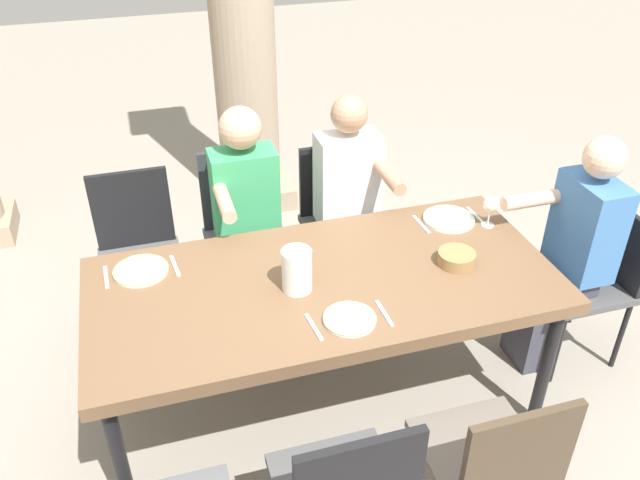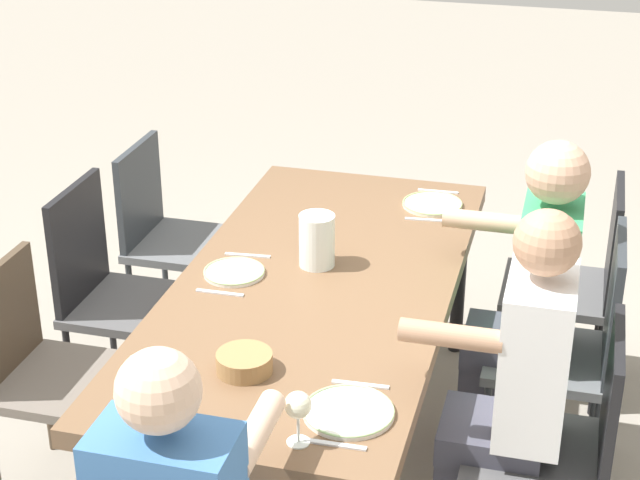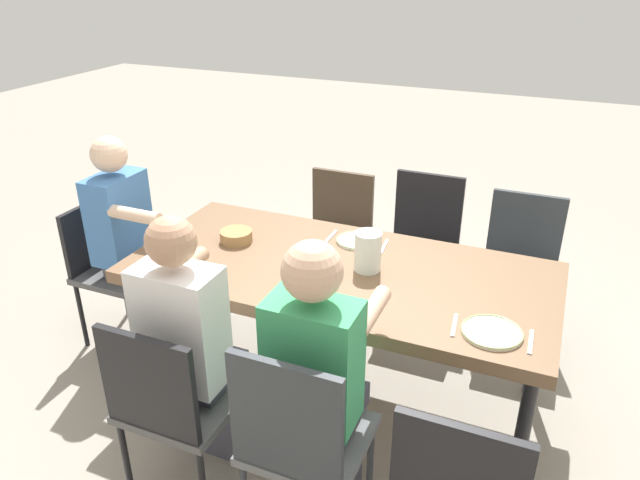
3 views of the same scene
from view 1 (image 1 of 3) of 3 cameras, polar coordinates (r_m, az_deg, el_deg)
The scene contains 23 objects.
ground_plane at distance 3.38m, azimuth 0.31°, elevation -14.05°, with size 16.00×16.00×0.00m, color gray.
dining_table at distance 2.90m, azimuth 0.36°, elevation -4.45°, with size 2.06×0.95×0.77m.
chair_west_north at distance 3.66m, azimuth -15.65°, elevation -0.54°, with size 0.44×0.44×0.92m.
chair_mid_north at distance 3.68m, azimuth -6.70°, elevation 1.31°, with size 0.44×0.44×0.97m.
chair_east_north at distance 3.80m, azimuth 1.78°, elevation 2.32°, with size 0.44×0.44×0.92m.
chair_east_south at distance 2.58m, azimuth 14.97°, elevation -18.05°, with size 0.44×0.44×0.88m.
chair_head_east at distance 3.64m, azimuth 22.69°, elevation -2.73°, with size 0.44×0.44×0.85m.
diner_woman_green at distance 3.58m, azimuth 2.76°, elevation 3.07°, with size 0.35×0.49×1.29m.
diner_man_white at distance 3.44m, azimuth 20.97°, elevation -0.82°, with size 0.49×0.35×1.28m.
diner_guest_third at distance 3.45m, azimuth -6.32°, elevation 1.86°, with size 0.35×0.50×1.30m.
stone_column_centre at distance 4.55m, azimuth -6.93°, elevation 19.32°, with size 0.57×0.57×2.86m.
plate_0 at distance 3.01m, azimuth -15.41°, elevation -2.58°, with size 0.25×0.25×0.02m.
fork_0 at distance 3.02m, azimuth -18.21°, elevation -3.11°, with size 0.02×0.17×0.01m, color silver.
spoon_0 at distance 3.01m, azimuth -12.57°, elevation -2.22°, with size 0.02×0.17×0.01m, color silver.
plate_1 at distance 2.64m, azimuth 2.60°, elevation -6.91°, with size 0.22×0.22×0.02m.
fork_1 at distance 2.61m, azimuth -0.54°, elevation -7.62°, with size 0.02×0.17×0.01m, color silver.
spoon_1 at distance 2.69m, azimuth 5.65°, elevation -6.38°, with size 0.02×0.17×0.01m, color silver.
plate_2 at distance 3.33m, azimuth 11.20°, elevation 1.84°, with size 0.26×0.26×0.02m.
wine_glass_2 at distance 3.28m, azimuth 14.71°, elevation 2.97°, with size 0.07×0.07×0.16m.
fork_2 at distance 3.27m, azimuth 8.85°, elevation 1.37°, with size 0.02×0.17×0.01m, color silver.
spoon_2 at distance 3.40m, azimuth 13.45°, elevation 2.12°, with size 0.02×0.17×0.01m, color silver.
water_pitcher at distance 2.76m, azimuth -2.04°, elevation -2.83°, with size 0.13×0.13×0.19m.
bread_basket at distance 3.01m, azimuth 11.86°, elevation -1.56°, with size 0.17×0.17×0.06m, color #9E7547.
Camera 1 is at (-0.68, -2.19, 2.48)m, focal length 36.57 mm.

